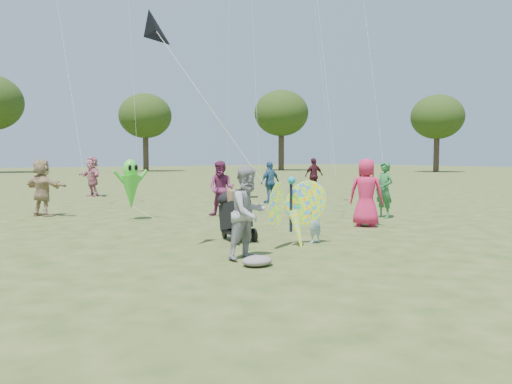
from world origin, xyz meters
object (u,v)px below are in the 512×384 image
crowd_c (270,182)px  crowd_d (42,188)px  alien_kite (131,186)px  crowd_j (92,176)px  crowd_a (366,192)px  adult_man (248,213)px  crowd_h (314,176)px  crowd_e (221,189)px  child_girl (315,220)px  jogging_stroller (234,212)px  crowd_f (384,190)px  butterfly_kite (294,212)px

crowd_c → crowd_d: bearing=-12.8°
alien_kite → crowd_d: bearing=127.8°
crowd_d → crowd_j: (3.62, 6.82, 0.03)m
crowd_a → crowd_j: size_ratio=0.98×
adult_man → crowd_h: 15.93m
crowd_e → child_girl: bearing=-48.0°
child_girl → crowd_d: size_ratio=0.56×
adult_man → jogging_stroller: size_ratio=1.50×
crowd_c → crowd_e: (-3.77, -2.55, 0.03)m
child_girl → crowd_h: 14.13m
child_girl → crowd_a: crowd_a is taller
crowd_h → crowd_d: bearing=17.0°
crowd_a → crowd_e: size_ratio=1.05×
child_girl → crowd_h: size_ratio=0.56×
crowd_c → crowd_j: size_ratio=0.89×
crowd_j → jogging_stroller: size_ratio=1.65×
adult_man → crowd_e: (2.89, 5.64, 0.02)m
crowd_c → crowd_f: (-0.02, -5.64, 0.02)m
adult_man → crowd_j: crowd_j is taller
crowd_e → butterfly_kite: 5.34m
adult_man → crowd_f: (6.63, 2.56, 0.00)m
child_girl → crowd_j: 15.12m
crowd_f → jogging_stroller: crowd_f is taller
alien_kite → crowd_f: bearing=-31.5°
crowd_c → alien_kite: 6.56m
child_girl → crowd_d: bearing=-73.3°
crowd_a → crowd_f: bearing=-99.0°
child_girl → adult_man: size_ratio=0.60×
crowd_e → crowd_c: bearing=85.6°
crowd_a → crowd_e: 4.46m
adult_man → jogging_stroller: bearing=54.9°
crowd_e → jogging_stroller: (-2.06, -3.90, -0.23)m
crowd_f → crowd_j: (-4.53, 13.08, 0.08)m
crowd_h → crowd_j: bearing=-18.8°
jogging_stroller → crowd_h: bearing=52.3°
child_girl → butterfly_kite: 0.62m
crowd_c → crowd_f: crowd_f is taller
crowd_h → crowd_j: crowd_j is taller
crowd_a → crowd_j: 14.27m
crowd_d → jogging_stroller: size_ratio=1.59×
adult_man → crowd_j: bearing=72.6°
adult_man → crowd_c: size_ratio=1.02×
adult_man → alien_kite: size_ratio=0.95×
child_girl → crowd_e: size_ratio=0.58×
crowd_j → crowd_a: bearing=1.5°
crowd_f → child_girl: bearing=-63.5°
crowd_a → crowd_f: crowd_a is taller
crowd_a → crowd_d: crowd_a is taller
crowd_c → crowd_f: size_ratio=0.98×
crowd_c → adult_man: bearing=42.4°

